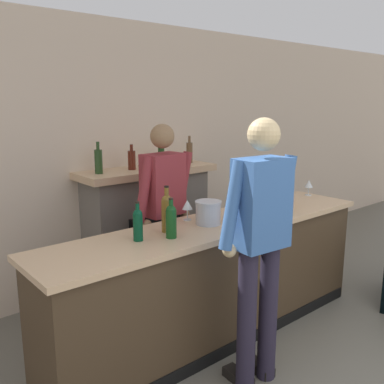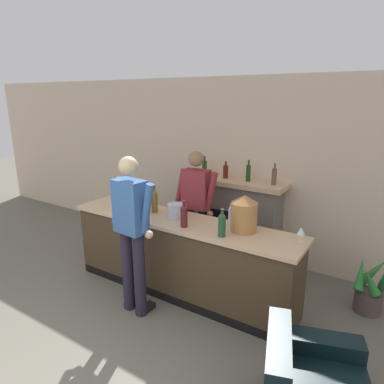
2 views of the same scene
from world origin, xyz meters
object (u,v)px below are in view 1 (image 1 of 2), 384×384
potted_plant_corner (289,232)px  copper_dispenser (274,183)px  ice_bucket_steel (208,213)px  wine_bottle_riesling_slim (167,211)px  person_customer (260,243)px  wine_glass_front_left (309,184)px  fireplace_stone (148,226)px  wine_glass_by_dispenser (187,205)px  wine_bottle_rose_blush (171,220)px  wine_bottle_merlot_tall (138,223)px  person_bartender (164,213)px  wine_bottle_cabernet_heavy (249,193)px  wine_bottle_chardonnay_pale (287,198)px  wine_bottle_port_short (246,206)px

potted_plant_corner → copper_dispenser: 1.76m
ice_bucket_steel → wine_bottle_riesling_slim: bearing=172.8°
person_customer → wine_glass_front_left: bearing=25.1°
fireplace_stone → wine_glass_by_dispenser: 1.17m
wine_bottle_rose_blush → wine_bottle_riesling_slim: (0.06, 0.14, 0.02)m
ice_bucket_steel → wine_bottle_riesling_slim: wine_bottle_riesling_slim is taller
person_customer → wine_bottle_riesling_slim: bearing=108.7°
potted_plant_corner → wine_bottle_merlot_tall: bearing=-163.9°
potted_plant_corner → wine_bottle_riesling_slim: (-2.55, -0.78, 0.86)m
person_bartender → wine_bottle_riesling_slim: size_ratio=5.02×
fireplace_stone → wine_bottle_riesling_slim: fireplace_stone is taller
copper_dispenser → wine_bottle_merlot_tall: copper_dispenser is taller
wine_bottle_merlot_tall → wine_bottle_cabernet_heavy: 1.33m
fireplace_stone → wine_glass_front_left: (1.26, -1.11, 0.46)m
ice_bucket_steel → copper_dispenser: bearing=4.5°
potted_plant_corner → wine_bottle_riesling_slim: 2.81m
wine_bottle_rose_blush → wine_bottle_riesling_slim: size_ratio=0.84×
fireplace_stone → person_customer: bearing=-101.5°
ice_bucket_steel → wine_glass_front_left: bearing=4.3°
fireplace_stone → wine_bottle_riesling_slim: size_ratio=4.52×
potted_plant_corner → wine_bottle_rose_blush: 2.90m
wine_glass_by_dispenser → fireplace_stone: bearing=73.8°
person_bartender → copper_dispenser: (0.93, -0.47, 0.22)m
wine_bottle_chardonnay_pale → wine_glass_front_left: wine_bottle_chardonnay_pale is taller
wine_bottle_cabernet_heavy → wine_glass_front_left: (0.84, -0.07, -0.01)m
wine_bottle_riesling_slim → copper_dispenser: bearing=1.0°
wine_bottle_chardonnay_pale → wine_bottle_port_short: bearing=178.3°
wine_bottle_merlot_tall → wine_bottle_port_short: (0.90, -0.19, 0.02)m
person_bartender → wine_bottle_cabernet_heavy: (0.71, -0.36, 0.14)m
wine_glass_by_dispenser → wine_glass_front_left: wine_glass_by_dispenser is taller
wine_bottle_riesling_slim → wine_bottle_merlot_tall: bearing=-172.4°
fireplace_stone → wine_bottle_port_short: (-0.00, -1.41, 0.48)m
ice_bucket_steel → wine_bottle_merlot_tall: wine_bottle_merlot_tall is taller
person_bartender → ice_bucket_steel: person_bartender is taller
wine_glass_by_dispenser → wine_glass_front_left: size_ratio=1.05×
fireplace_stone → wine_glass_front_left: bearing=-41.3°
person_bartender → wine_bottle_riesling_slim: person_bartender is taller
person_customer → wine_bottle_cabernet_heavy: (0.80, 0.84, 0.08)m
wine_bottle_rose_blush → wine_glass_front_left: bearing=5.9°
wine_bottle_rose_blush → wine_bottle_chardonnay_pale: (1.18, -0.11, 0.01)m
person_customer → wine_bottle_riesling_slim: 0.75m
person_customer → wine_bottle_rose_blush: person_customer is taller
fireplace_stone → wine_bottle_port_short: fireplace_stone is taller
person_customer → ice_bucket_steel: bearing=78.3°
person_customer → copper_dispenser: (1.02, 0.73, 0.17)m
wine_glass_front_left → ice_bucket_steel: bearing=-175.7°
potted_plant_corner → person_customer: person_customer is taller
wine_bottle_merlot_tall → wine_bottle_chardonnay_pale: size_ratio=0.91×
copper_dispenser → potted_plant_corner: bearing=30.4°
copper_dispenser → wine_bottle_chardonnay_pale: 0.31m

